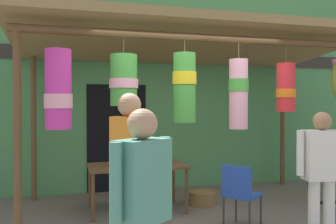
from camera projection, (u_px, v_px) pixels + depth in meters
shop_facade at (148, 83)px, 7.19m from camera, size 9.64×0.29×4.11m
market_stall_canopy at (192, 54)px, 5.60m from camera, size 5.28×2.64×2.79m
display_table at (137, 169)px, 5.58m from camera, size 1.46×0.79×0.71m
flower_heap_on_table at (136, 162)px, 5.52m from camera, size 0.78×0.54×0.10m
folding_chair at (240, 191)px, 4.76m from camera, size 0.56×0.56×0.84m
wicker_basket_by_table at (202, 198)px, 5.98m from camera, size 0.44×0.44×0.21m
customer_foreground at (129, 164)px, 3.65m from camera, size 0.36×0.55×1.73m
shopper_by_bananas at (322, 168)px, 4.20m from camera, size 0.59×0.28×1.54m
passerby_at_right at (142, 202)px, 2.58m from camera, size 0.49×0.41×1.59m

